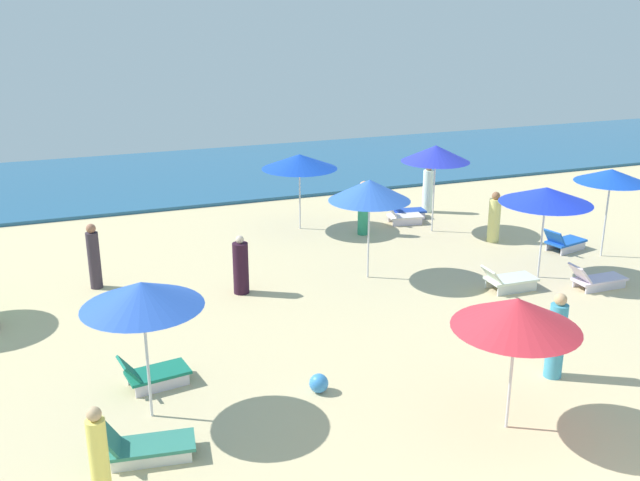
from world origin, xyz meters
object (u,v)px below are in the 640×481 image
Objects in this scene: lounge_chair_5_0 at (564,242)px; umbrella_0 at (546,195)px; lounge_chair_6_0 at (402,216)px; umbrella_9 at (299,161)px; beach_ball_1 at (319,383)px; umbrella_1 at (370,190)px; beachgoer_0 at (94,258)px; beachgoer_6 at (428,189)px; umbrella_2 at (142,295)px; lounge_chair_2_1 at (153,374)px; lounge_chair_0_0 at (596,279)px; umbrella_3 at (517,313)px; lounge_chair_6_1 at (405,211)px; beachgoer_5 at (494,219)px; umbrella_5 at (611,176)px; beachgoer_4 at (363,209)px; umbrella_6 at (436,154)px; lounge_chair_2_0 at (143,445)px; beachgoer_1 at (556,338)px; beachgoer_2 at (99,460)px; beachgoer_7 at (241,267)px; lounge_chair_0_1 at (508,280)px.

umbrella_0 is at bearing 113.87° from lounge_chair_5_0.
lounge_chair_6_0 is 3.90m from umbrella_9.
lounge_chair_5_0 is 3.89× the size of beach_ball_1.
umbrella_9 is at bearing 93.08° from umbrella_1.
umbrella_0 is at bearing 15.38° from beachgoer_0.
beachgoer_6 is at bearing 48.31° from beachgoer_0.
umbrella_0 is 11.05m from umbrella_2.
lounge_chair_2_1 is at bearing -124.97° from umbrella_9.
beachgoer_6 is (-0.59, 7.75, 0.57)m from lounge_chair_0_0.
umbrella_3 is 12.72m from lounge_chair_6_1.
umbrella_5 is at bearing -62.45° from beachgoer_5.
umbrella_0 is 1.44× the size of beachgoer_4.
umbrella_6 is 2.76m from lounge_chair_6_1.
umbrella_5 is 1.90× the size of lounge_chair_6_1.
umbrella_3 is at bearing -94.67° from lounge_chair_2_0.
umbrella_1 is 4.66m from umbrella_6.
lounge_chair_6_1 is at bearing -2.18° from umbrella_9.
beachgoer_1 reaches higher than beachgoer_4.
umbrella_5 is at bearing 85.10° from beachgoer_2.
lounge_chair_5_0 is at bearing 46.03° from umbrella_3.
beachgoer_4 is 1.10× the size of beachgoer_5.
umbrella_3 is (5.46, -3.56, 1.87)m from lounge_chair_2_1.
beach_ball_1 is at bearing 131.26° from beachgoer_1.
umbrella_1 is at bearing 159.15° from umbrella_0.
beachgoer_7 is (-4.81, -3.31, -0.12)m from beachgoer_4.
beachgoer_6 is 4.76× the size of beach_ball_1.
umbrella_0 is 1.74× the size of lounge_chair_5_0.
beachgoer_5 is (1.87, 3.47, 0.45)m from lounge_chair_0_1.
umbrella_5 reaches higher than beachgoer_7.
lounge_chair_5_0 is 9.68m from beachgoer_7.
umbrella_9 is at bearing 62.07° from beachgoer_1.
umbrella_1 is 6.91m from beachgoer_6.
beach_ball_1 is at bearing 105.88° from lounge_chair_0_0.
lounge_chair_0_1 is 0.57× the size of umbrella_9.
umbrella_9 reaches higher than beachgoer_1.
beachgoer_1 is at bearing 157.58° from lounge_chair_0_1.
umbrella_1 is 1.76× the size of beachgoer_7.
beachgoer_1 reaches higher than lounge_chair_6_1.
beachgoer_4 is 5.84m from beachgoer_7.
lounge_chair_6_0 is at bearing 78.46° from beachgoer_4.
umbrella_1 is at bearing 65.38° from beachgoer_1.
lounge_chair_0_0 is 0.63× the size of umbrella_9.
beachgoer_2 is (-12.46, -4.19, 0.53)m from lounge_chair_0_0.
umbrella_1 is (-4.23, 1.61, 0.13)m from umbrella_0.
lounge_chair_0_0 is 12.21m from lounge_chair_2_0.
lounge_chair_0_1 is at bearing 30.87° from beachgoer_1.
lounge_chair_2_0 is 14.73m from umbrella_5.
lounge_chair_6_0 is 0.78× the size of beachgoer_0.
umbrella_6 is 1.83× the size of beachgoer_7.
umbrella_0 is 12.83m from beachgoer_2.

